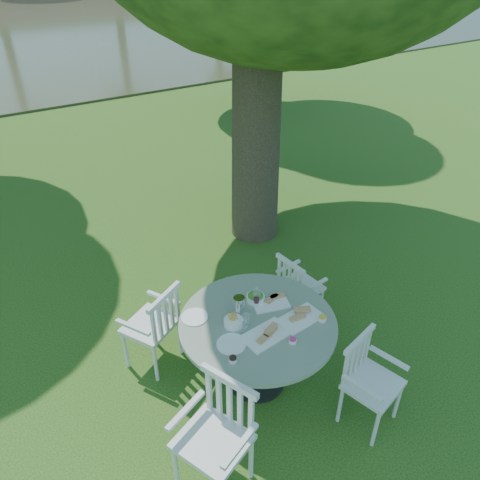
% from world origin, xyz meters
% --- Properties ---
extents(ground, '(140.00, 140.00, 0.00)m').
position_xyz_m(ground, '(0.00, 0.00, 0.00)').
color(ground, '#193C0C').
rests_on(ground, ground).
extents(table, '(1.43, 1.43, 0.79)m').
position_xyz_m(table, '(-0.53, -0.94, 0.64)').
color(table, black).
rests_on(table, ground).
extents(chair_ne, '(0.44, 0.46, 0.84)m').
position_xyz_m(chair_ne, '(0.33, -0.42, 0.49)').
color(chair_ne, silver).
rests_on(chair_ne, ground).
extents(chair_nw, '(0.63, 0.62, 0.94)m').
position_xyz_m(chair_nw, '(-1.22, -0.24, 0.55)').
color(chair_nw, silver).
rests_on(chair_nw, ground).
extents(chair_sw, '(0.63, 0.65, 1.00)m').
position_xyz_m(chair_sw, '(-1.29, -1.57, 0.59)').
color(chair_sw, silver).
rests_on(chair_sw, ground).
extents(chair_se, '(0.54, 0.52, 0.89)m').
position_xyz_m(chair_se, '(0.06, -1.75, 0.52)').
color(chair_se, silver).
rests_on(chair_se, ground).
extents(tableware, '(1.14, 0.88, 0.21)m').
position_xyz_m(tableware, '(-0.54, -0.90, 0.82)').
color(tableware, white).
rests_on(tableware, table).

